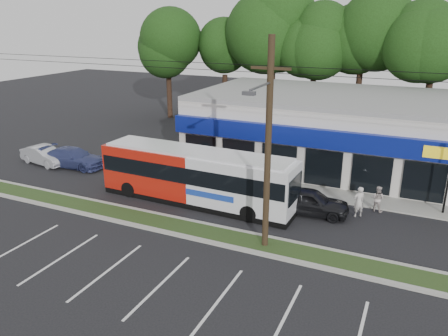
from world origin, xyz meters
TOP-DOWN VIEW (x-y plane):
  - ground at (0.00, 0.00)m, footprint 120.00×120.00m
  - grass_strip at (0.00, 1.00)m, footprint 40.00×1.60m
  - curb_south at (0.00, 0.15)m, footprint 40.00×0.25m
  - curb_north at (0.00, 1.85)m, footprint 40.00×0.25m
  - sidewalk at (5.00, 9.00)m, footprint 32.00×2.20m
  - strip_mall at (5.50, 15.91)m, footprint 25.00×12.55m
  - utility_pole at (2.83, 0.93)m, footprint 50.00×2.77m
  - tree_line at (4.00, 26.00)m, footprint 46.76×6.76m
  - metrobus at (-2.61, 4.50)m, footprint 12.28×2.92m
  - car_dark at (4.00, 5.69)m, footprint 4.55×2.12m
  - car_silver at (-16.69, 6.11)m, footprint 4.44×2.14m
  - car_blue at (-14.19, 6.52)m, footprint 5.12×2.31m
  - pedestrian_a at (6.60, 6.46)m, footprint 0.78×0.74m
  - pedestrian_b at (7.48, 7.68)m, footprint 0.86×0.73m

SIDE VIEW (x-z plane):
  - ground at x=0.00m, z-range 0.00..0.00m
  - sidewalk at x=5.00m, z-range 0.00..0.10m
  - grass_strip at x=0.00m, z-range 0.00..0.12m
  - curb_south at x=0.00m, z-range 0.00..0.14m
  - curb_north at x=0.00m, z-range 0.00..0.14m
  - car_silver at x=-16.69m, z-range 0.00..1.40m
  - car_blue at x=-14.19m, z-range 0.00..1.46m
  - car_dark at x=4.00m, z-range 0.00..1.51m
  - pedestrian_b at x=7.48m, z-range 0.00..1.54m
  - pedestrian_a at x=6.60m, z-range 0.00..1.79m
  - metrobus at x=-2.61m, z-range 0.10..3.38m
  - strip_mall at x=5.50m, z-range 0.00..5.30m
  - utility_pole at x=2.83m, z-range 0.41..10.41m
  - tree_line at x=4.00m, z-range 2.50..14.33m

